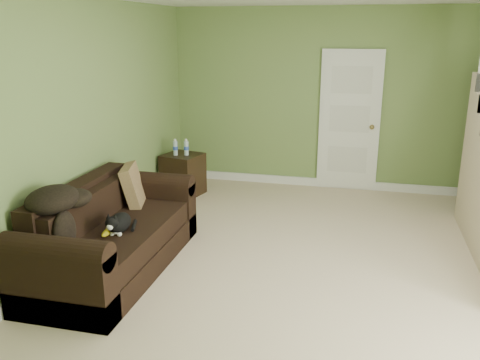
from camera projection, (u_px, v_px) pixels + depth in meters
The scene contains 13 objects.
floor at pixel (322, 266), 5.09m from camera, with size 5.00×5.50×0.01m, color #CBAF92.
wall_back at pixel (344, 100), 7.28m from camera, with size 5.00×0.04×2.60m, color olive.
wall_front at pixel (279, 268), 2.16m from camera, with size 5.00×0.04×2.60m, color olive.
wall_left at pixel (87, 127), 5.29m from camera, with size 0.04×5.50×2.60m, color olive.
baseboard_back at pixel (339, 184), 7.60m from camera, with size 5.00×0.04×0.12m, color white.
baseboard_left at pixel (99, 237), 5.64m from camera, with size 0.04×5.50×0.12m, color white.
door at pixel (349, 122), 7.30m from camera, with size 0.86×0.12×2.02m.
sofa at pixel (111, 238), 4.95m from camera, with size 0.93×2.16×0.85m.
side_table at pixel (183, 174), 7.23m from camera, with size 0.59×0.59×0.82m.
cat at pixel (118, 223), 4.69m from camera, with size 0.25×0.49×0.24m.
banana at pixel (108, 232), 4.66m from camera, with size 0.06×0.22×0.06m, color gold.
throw_pillow at pixel (133, 186), 5.48m from camera, with size 0.12×0.46×0.46m, color #503720.
throw_blanket at pixel (53, 199), 4.33m from camera, with size 0.41×0.54×0.22m, color black.
Camera 1 is at (0.31, -4.69, 2.27)m, focal length 38.00 mm.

